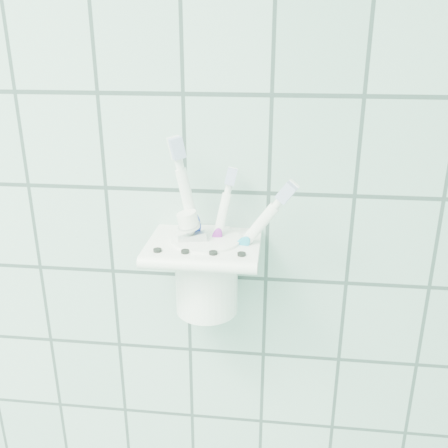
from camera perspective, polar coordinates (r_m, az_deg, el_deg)
name	(u,v)px	position (r m, az deg, el deg)	size (l,w,h in m)	color
holder_bracket	(204,248)	(0.60, -2.28, -2.76)	(0.13, 0.11, 0.04)	white
cup	(207,271)	(0.62, -2.01, -5.44)	(0.09, 0.09, 0.10)	white
toothbrush_pink	(210,222)	(0.60, -1.60, 0.26)	(0.05, 0.03, 0.22)	white
toothbrush_blue	(200,240)	(0.60, -2.74, -1.84)	(0.04, 0.04, 0.18)	white
toothbrush_orange	(197,223)	(0.61, -3.05, 0.13)	(0.11, 0.05, 0.20)	white
toothpaste_tube	(209,252)	(0.60, -1.73, -3.26)	(0.05, 0.03, 0.13)	silver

